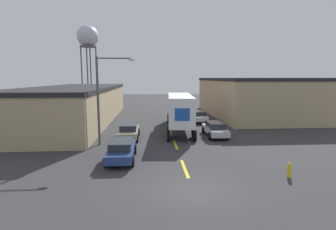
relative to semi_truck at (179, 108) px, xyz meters
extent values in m
plane|color=#333335|center=(-1.06, -16.00, -2.37)|extent=(160.00, 160.00, 0.00)
cube|color=gold|center=(-1.06, -12.68, -2.37)|extent=(0.20, 3.37, 0.01)
cube|color=gold|center=(-1.06, -6.55, -2.37)|extent=(0.20, 3.37, 0.01)
cube|color=gold|center=(-1.06, -0.41, -2.37)|extent=(0.20, 3.37, 0.01)
cube|color=tan|center=(-12.85, 6.46, -0.26)|extent=(9.09, 29.09, 4.22)
cube|color=#232326|center=(-12.85, 6.46, 2.05)|extent=(9.29, 29.29, 0.40)
cube|color=tan|center=(12.30, 10.24, 0.28)|extent=(12.23, 21.08, 5.31)
cube|color=#232326|center=(12.30, 10.24, 3.14)|extent=(12.43, 21.28, 0.40)
cube|color=#B21919|center=(0.34, 4.94, -0.35)|extent=(2.46, 3.06, 2.97)
cube|color=white|center=(-0.11, -1.54, 0.19)|extent=(3.03, 9.62, 2.76)
cube|color=#194CA3|center=(-0.43, -6.29, 0.19)|extent=(1.31, 0.12, 1.10)
cylinder|color=black|center=(1.55, 5.22, -1.83)|extent=(0.35, 1.10, 1.08)
cylinder|color=black|center=(-0.82, 5.38, -1.83)|extent=(0.35, 1.10, 1.08)
cylinder|color=black|center=(1.47, 4.06, -1.83)|extent=(0.35, 1.10, 1.08)
cylinder|color=black|center=(-0.90, 4.22, -1.83)|extent=(0.35, 1.10, 1.08)
cylinder|color=black|center=(0.91, -4.16, -1.83)|extent=(0.35, 1.10, 1.08)
cylinder|color=black|center=(-1.47, -4.00, -1.83)|extent=(0.35, 1.10, 1.08)
cylinder|color=black|center=(0.81, -5.56, -1.83)|extent=(0.35, 1.10, 1.08)
cylinder|color=black|center=(-1.57, -5.39, -1.83)|extent=(0.35, 1.10, 1.08)
cube|color=silver|center=(3.14, 5.09, -1.75)|extent=(1.70, 4.72, 0.56)
cube|color=#23282D|center=(3.14, 4.95, -1.21)|extent=(1.50, 2.46, 0.53)
cylinder|color=black|center=(3.99, 6.55, -2.03)|extent=(0.22, 0.69, 0.69)
cylinder|color=black|center=(2.29, 6.55, -2.03)|extent=(0.22, 0.69, 0.69)
cylinder|color=black|center=(3.99, 3.62, -2.03)|extent=(0.22, 0.69, 0.69)
cylinder|color=black|center=(2.29, 3.62, -2.03)|extent=(0.22, 0.69, 0.69)
cube|color=#B2B2B7|center=(3.14, -3.68, -1.75)|extent=(1.70, 4.72, 0.56)
cube|color=#23282D|center=(3.14, -3.82, -1.21)|extent=(1.50, 2.46, 0.53)
cylinder|color=black|center=(3.99, -2.22, -2.03)|extent=(0.22, 0.69, 0.69)
cylinder|color=black|center=(2.29, -2.22, -2.03)|extent=(0.22, 0.69, 0.69)
cylinder|color=black|center=(3.99, -5.14, -2.03)|extent=(0.22, 0.69, 0.69)
cylinder|color=black|center=(2.29, -5.14, -2.03)|extent=(0.22, 0.69, 0.69)
cube|color=tan|center=(-5.25, -4.06, -1.75)|extent=(1.70, 4.72, 0.56)
cube|color=#23282D|center=(-5.25, -4.21, -1.21)|extent=(1.50, 2.46, 0.53)
cylinder|color=black|center=(-4.40, -2.60, -2.03)|extent=(0.22, 0.69, 0.69)
cylinder|color=black|center=(-6.10, -2.60, -2.03)|extent=(0.22, 0.69, 0.69)
cylinder|color=black|center=(-4.40, -5.53, -2.03)|extent=(0.22, 0.69, 0.69)
cylinder|color=black|center=(-6.10, -5.53, -2.03)|extent=(0.22, 0.69, 0.69)
cube|color=navy|center=(-5.25, -10.61, -1.75)|extent=(1.70, 4.72, 0.56)
cube|color=#23282D|center=(-5.25, -10.75, -1.21)|extent=(1.50, 2.46, 0.53)
cylinder|color=black|center=(-4.40, -9.14, -2.03)|extent=(0.22, 0.69, 0.69)
cylinder|color=black|center=(-6.10, -9.14, -2.03)|extent=(0.22, 0.69, 0.69)
cylinder|color=black|center=(-4.40, -12.07, -2.03)|extent=(0.22, 0.69, 0.69)
cylinder|color=black|center=(-6.10, -12.07, -2.03)|extent=(0.22, 0.69, 0.69)
cylinder|color=#47474C|center=(-15.37, 33.05, 4.09)|extent=(0.28, 0.28, 12.92)
cylinder|color=#47474C|center=(-17.04, 34.72, 4.09)|extent=(0.28, 0.28, 12.92)
cylinder|color=#47474C|center=(-18.71, 33.05, 4.09)|extent=(0.28, 0.28, 12.92)
cylinder|color=#47474C|center=(-17.04, 31.38, 4.09)|extent=(0.28, 0.28, 12.92)
cylinder|color=#4C4C51|center=(-17.04, 33.05, 10.35)|extent=(3.62, 3.62, 0.30)
sphere|color=#B7BCC6|center=(-17.04, 33.05, 12.58)|extent=(4.77, 4.77, 4.77)
cylinder|color=#4C4C51|center=(-7.61, -6.22, 1.37)|extent=(0.20, 0.20, 7.48)
cylinder|color=#4C4C51|center=(-6.17, -6.22, 4.96)|extent=(2.87, 0.11, 0.11)
ellipsoid|color=silver|center=(-4.73, -6.22, 4.86)|extent=(0.56, 0.32, 0.22)
cylinder|color=gold|center=(4.78, -14.61, -2.01)|extent=(0.22, 0.22, 0.73)
sphere|color=gold|center=(4.78, -14.61, -1.59)|extent=(0.20, 0.20, 0.20)
camera|label=1|loc=(-3.22, -28.62, 3.35)|focal=28.00mm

